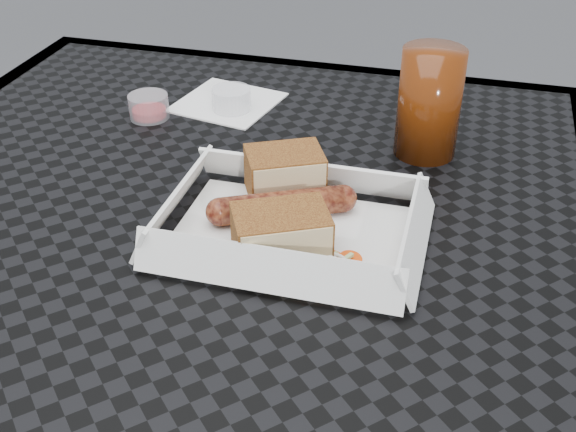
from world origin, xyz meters
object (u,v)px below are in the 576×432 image
object	(u,v)px
food_tray	(291,235)
bratwurst	(282,205)
patio_table	(216,256)
drink_glass	(429,103)

from	to	relation	value
food_tray	bratwurst	xyz separation A→B (m)	(-0.02, 0.02, 0.02)
patio_table	bratwurst	world-z (taller)	bratwurst
food_tray	drink_glass	world-z (taller)	drink_glass
food_tray	drink_glass	size ratio (longest dim) A/B	1.77
food_tray	drink_glass	xyz separation A→B (m)	(0.11, 0.20, 0.06)
bratwurst	drink_glass	distance (m)	0.22
food_tray	bratwurst	bearing A→B (deg)	121.58
patio_table	bratwurst	bearing A→B (deg)	-14.11
patio_table	bratwurst	xyz separation A→B (m)	(0.08, -0.02, 0.09)
food_tray	bratwurst	size ratio (longest dim) A/B	1.59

